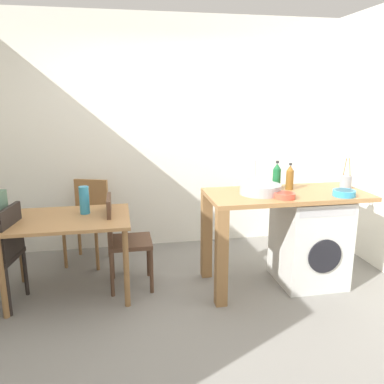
{
  "coord_description": "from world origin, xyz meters",
  "views": [
    {
      "loc": [
        -0.57,
        -2.89,
        1.79
      ],
      "look_at": [
        0.07,
        0.45,
        0.96
      ],
      "focal_mm": 36.49,
      "sensor_mm": 36.0,
      "label": 1
    }
  ],
  "objects_px": {
    "washing_machine": "(309,240)",
    "mixing_bowl": "(285,195)",
    "chair_person_seat": "(1,251)",
    "utensil_crock": "(346,181)",
    "bottle_squat_brown": "(290,178)",
    "vase": "(84,200)",
    "bottle_tall_green": "(277,176)",
    "colander": "(344,193)",
    "dining_table": "(68,228)",
    "chair_opposite": "(122,237)",
    "chair_spare_by_wall": "(89,216)"
  },
  "relations": [
    {
      "from": "utensil_crock",
      "to": "colander",
      "type": "relative_size",
      "value": 1.5
    },
    {
      "from": "chair_spare_by_wall",
      "to": "utensil_crock",
      "type": "distance_m",
      "value": 2.71
    },
    {
      "from": "bottle_squat_brown",
      "to": "vase",
      "type": "distance_m",
      "value": 1.95
    },
    {
      "from": "chair_person_seat",
      "to": "utensil_crock",
      "type": "height_order",
      "value": "utensil_crock"
    },
    {
      "from": "washing_machine",
      "to": "mixing_bowl",
      "type": "distance_m",
      "value": 0.67
    },
    {
      "from": "bottle_tall_green",
      "to": "colander",
      "type": "relative_size",
      "value": 1.38
    },
    {
      "from": "bottle_tall_green",
      "to": "colander",
      "type": "xyz_separation_m",
      "value": [
        0.49,
        -0.37,
        -0.09
      ]
    },
    {
      "from": "vase",
      "to": "washing_machine",
      "type": "bearing_deg",
      "value": -7.35
    },
    {
      "from": "dining_table",
      "to": "chair_opposite",
      "type": "height_order",
      "value": "chair_opposite"
    },
    {
      "from": "chair_opposite",
      "to": "colander",
      "type": "distance_m",
      "value": 2.08
    },
    {
      "from": "dining_table",
      "to": "bottle_tall_green",
      "type": "height_order",
      "value": "bottle_tall_green"
    },
    {
      "from": "chair_opposite",
      "to": "utensil_crock",
      "type": "relative_size",
      "value": 3.0
    },
    {
      "from": "vase",
      "to": "bottle_squat_brown",
      "type": "bearing_deg",
      "value": -4.62
    },
    {
      "from": "washing_machine",
      "to": "mixing_bowl",
      "type": "relative_size",
      "value": 4.64
    },
    {
      "from": "utensil_crock",
      "to": "colander",
      "type": "height_order",
      "value": "utensil_crock"
    },
    {
      "from": "bottle_squat_brown",
      "to": "chair_opposite",
      "type": "bearing_deg",
      "value": 176.21
    },
    {
      "from": "bottle_tall_green",
      "to": "colander",
      "type": "bearing_deg",
      "value": -36.79
    },
    {
      "from": "dining_table",
      "to": "chair_person_seat",
      "type": "relative_size",
      "value": 1.22
    },
    {
      "from": "bottle_squat_brown",
      "to": "mixing_bowl",
      "type": "height_order",
      "value": "bottle_squat_brown"
    },
    {
      "from": "chair_spare_by_wall",
      "to": "vase",
      "type": "relative_size",
      "value": 3.52
    },
    {
      "from": "washing_machine",
      "to": "mixing_bowl",
      "type": "bearing_deg",
      "value": -152.1
    },
    {
      "from": "dining_table",
      "to": "bottle_tall_green",
      "type": "xyz_separation_m",
      "value": [
        1.96,
        -0.02,
        0.4
      ]
    },
    {
      "from": "dining_table",
      "to": "utensil_crock",
      "type": "bearing_deg",
      "value": -2.63
    },
    {
      "from": "chair_spare_by_wall",
      "to": "colander",
      "type": "distance_m",
      "value": 2.64
    },
    {
      "from": "chair_person_seat",
      "to": "bottle_tall_green",
      "type": "height_order",
      "value": "bottle_tall_green"
    },
    {
      "from": "dining_table",
      "to": "chair_opposite",
      "type": "distance_m",
      "value": 0.5
    },
    {
      "from": "washing_machine",
      "to": "colander",
      "type": "xyz_separation_m",
      "value": [
        0.19,
        -0.22,
        0.52
      ]
    },
    {
      "from": "chair_person_seat",
      "to": "chair_opposite",
      "type": "distance_m",
      "value": 1.04
    },
    {
      "from": "bottle_squat_brown",
      "to": "dining_table",
      "type": "bearing_deg",
      "value": 178.45
    },
    {
      "from": "chair_person_seat",
      "to": "colander",
      "type": "height_order",
      "value": "colander"
    },
    {
      "from": "chair_person_seat",
      "to": "washing_machine",
      "type": "bearing_deg",
      "value": -81.2
    },
    {
      "from": "chair_opposite",
      "to": "mixing_bowl",
      "type": "relative_size",
      "value": 4.86
    },
    {
      "from": "utensil_crock",
      "to": "chair_person_seat",
      "type": "bearing_deg",
      "value": 179.85
    },
    {
      "from": "chair_spare_by_wall",
      "to": "bottle_squat_brown",
      "type": "xyz_separation_m",
      "value": [
        1.96,
        -0.83,
        0.53
      ]
    },
    {
      "from": "chair_person_seat",
      "to": "colander",
      "type": "distance_m",
      "value": 3.05
    },
    {
      "from": "bottle_tall_green",
      "to": "utensil_crock",
      "type": "relative_size",
      "value": 0.92
    },
    {
      "from": "mixing_bowl",
      "to": "utensil_crock",
      "type": "xyz_separation_m",
      "value": [
        0.74,
        0.25,
        0.04
      ]
    },
    {
      "from": "chair_person_seat",
      "to": "chair_opposite",
      "type": "height_order",
      "value": "same"
    },
    {
      "from": "mixing_bowl",
      "to": "colander",
      "type": "distance_m",
      "value": 0.56
    },
    {
      "from": "bottle_squat_brown",
      "to": "vase",
      "type": "xyz_separation_m",
      "value": [
        -1.93,
        0.16,
        -0.17
      ]
    },
    {
      "from": "chair_person_seat",
      "to": "utensil_crock",
      "type": "bearing_deg",
      "value": -80.12
    },
    {
      "from": "bottle_squat_brown",
      "to": "vase",
      "type": "bearing_deg",
      "value": 175.38
    },
    {
      "from": "chair_spare_by_wall",
      "to": "bottle_squat_brown",
      "type": "height_order",
      "value": "bottle_squat_brown"
    },
    {
      "from": "bottle_tall_green",
      "to": "mixing_bowl",
      "type": "relative_size",
      "value": 1.49
    },
    {
      "from": "chair_spare_by_wall",
      "to": "chair_person_seat",
      "type": "bearing_deg",
      "value": 72.12
    },
    {
      "from": "washing_machine",
      "to": "mixing_bowl",
      "type": "xyz_separation_m",
      "value": [
        -0.37,
        -0.2,
        0.52
      ]
    },
    {
      "from": "chair_opposite",
      "to": "chair_person_seat",
      "type": "bearing_deg",
      "value": -80.95
    },
    {
      "from": "mixing_bowl",
      "to": "bottle_tall_green",
      "type": "bearing_deg",
      "value": 79.27
    },
    {
      "from": "chair_person_seat",
      "to": "bottle_tall_green",
      "type": "bearing_deg",
      "value": -77.88
    },
    {
      "from": "washing_machine",
      "to": "mixing_bowl",
      "type": "height_order",
      "value": "mixing_bowl"
    }
  ]
}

